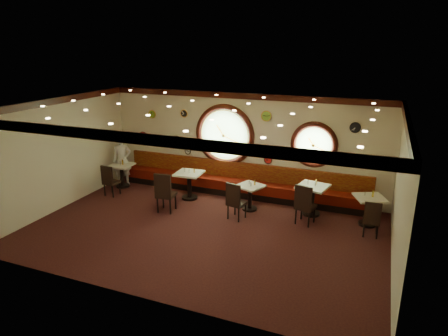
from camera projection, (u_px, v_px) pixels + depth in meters
floor at (203, 231)px, 10.29m from camera, size 9.00×6.00×0.00m
ceiling at (201, 107)px, 9.33m from camera, size 9.00×6.00×0.02m
wall_back at (243, 144)px, 12.47m from camera, size 9.00×0.02×3.20m
wall_front at (132, 220)px, 7.15m from camera, size 9.00×0.02×3.20m
wall_left at (60, 154)px, 11.41m from camera, size 0.02×6.00×3.20m
wall_right at (401, 197)px, 8.21m from camera, size 0.02×6.00×3.20m
molding_back at (243, 96)px, 11.97m from camera, size 9.00×0.10×0.18m
molding_front at (128, 138)px, 6.74m from camera, size 9.00×0.10×0.18m
molding_left at (54, 101)px, 10.93m from camera, size 0.10×6.00×0.18m
molding_right at (408, 125)px, 7.78m from camera, size 0.10×6.00×0.18m
banquette_base at (239, 192)px, 12.67m from camera, size 8.00×0.55×0.20m
banquette_seat at (239, 185)px, 12.59m from camera, size 8.00×0.55×0.30m
banquette_back at (242, 171)px, 12.67m from camera, size 8.00×0.10×0.55m
porthole_left_glass at (225, 135)px, 12.60m from camera, size 1.66×0.02×1.66m
porthole_left_frame at (225, 135)px, 12.59m from camera, size 1.98×0.18×1.98m
porthole_left_ring at (224, 135)px, 12.56m from camera, size 1.61×0.03×1.61m
porthole_right_glass at (314, 145)px, 11.62m from camera, size 1.10×0.02×1.10m
porthole_right_frame at (314, 145)px, 11.61m from camera, size 1.38×0.18×1.38m
porthole_right_ring at (314, 145)px, 11.58m from camera, size 1.09×0.03×1.09m
wall_clock_0 at (184, 114)px, 12.88m from camera, size 0.24×0.03×0.24m
wall_clock_1 at (361, 161)px, 11.22m from camera, size 0.34×0.03×0.34m
wall_clock_2 at (144, 137)px, 13.72m from camera, size 0.32×0.03×0.32m
wall_clock_3 at (268, 160)px, 12.25m from camera, size 0.24×0.03×0.24m
wall_clock_4 at (177, 141)px, 13.28m from camera, size 0.36×0.03×0.36m
wall_clock_5 at (152, 114)px, 13.34m from camera, size 0.26×0.03×0.26m
wall_clock_6 at (266, 116)px, 11.88m from camera, size 0.30×0.03×0.30m
wall_clock_7 at (355, 127)px, 11.02m from camera, size 0.28×0.03×0.28m
wall_clock_8 at (188, 151)px, 13.22m from camera, size 0.20×0.03×0.20m
table_a at (122, 173)px, 13.29m from camera, size 0.74×0.74×0.78m
table_b at (189, 182)px, 12.27m from camera, size 0.82×0.82×0.85m
table_c at (250, 194)px, 11.46m from camera, size 0.88×0.88×0.75m
table_d at (312, 196)px, 11.12m from camera, size 0.93×0.93×0.87m
table_e at (369, 207)px, 10.48m from camera, size 0.95×0.95×0.80m
chair_a at (109, 179)px, 12.47m from camera, size 0.45×0.45×0.62m
chair_b at (164, 190)px, 11.22m from camera, size 0.54×0.54×0.73m
chair_c at (235, 199)px, 10.78m from camera, size 0.53×0.53×0.66m
chair_d at (304, 202)px, 10.47m from camera, size 0.56×0.56×0.70m
chair_e at (372, 217)px, 9.82m from camera, size 0.41×0.41×0.59m
condiment_a_salt at (120, 163)px, 13.20m from camera, size 0.04×0.04×0.10m
condiment_b_salt at (185, 170)px, 12.21m from camera, size 0.04×0.04×0.11m
condiment_c_salt at (249, 183)px, 11.46m from camera, size 0.03×0.03×0.10m
condiment_d_salt at (308, 182)px, 11.12m from camera, size 0.04×0.04×0.11m
condiment_a_pepper at (120, 164)px, 13.12m from camera, size 0.04×0.04×0.10m
condiment_b_pepper at (189, 171)px, 12.10m from camera, size 0.04×0.04×0.11m
condiment_c_pepper at (251, 184)px, 11.30m from camera, size 0.04×0.04×0.10m
condiment_d_pepper at (315, 184)px, 11.01m from camera, size 0.04×0.04×0.11m
condiment_a_bottle at (123, 162)px, 13.18m from camera, size 0.05×0.05×0.16m
condiment_b_bottle at (194, 171)px, 12.13m from camera, size 0.04×0.04×0.14m
condiment_c_bottle at (255, 182)px, 11.37m from camera, size 0.05×0.05×0.16m
condiment_d_bottle at (316, 182)px, 11.10m from camera, size 0.05×0.05×0.14m
condiment_e_salt at (365, 194)px, 10.49m from camera, size 0.03×0.03×0.09m
condiment_e_pepper at (373, 195)px, 10.39m from camera, size 0.03×0.03×0.10m
condiment_e_bottle at (373, 194)px, 10.38m from camera, size 0.05×0.05×0.17m
waiter at (122, 160)px, 13.40m from camera, size 0.73×0.74×1.72m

